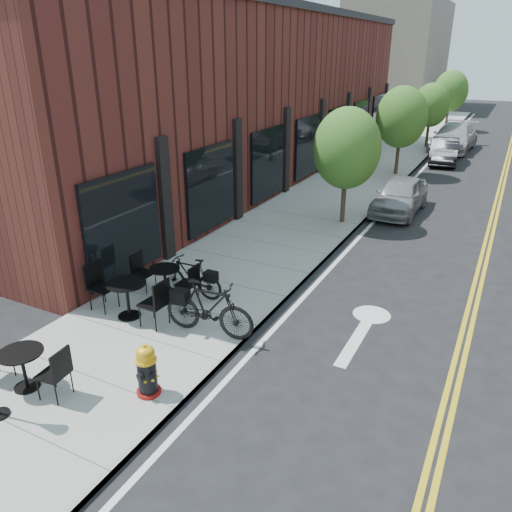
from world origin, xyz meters
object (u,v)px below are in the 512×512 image
Objects in this scene: fire_hydrant at (147,371)px; parked_car_b at (444,151)px; parked_car_a at (400,195)px; bistro_set_c at (127,294)px; bicycle_right at (209,308)px; bistro_set_a at (23,364)px; bicycle_left at (191,277)px; bistro_set_b at (165,277)px; parked_car_c at (454,137)px.

fire_hydrant is 22.54m from parked_car_b.
parked_car_b is (0.16, 9.77, -0.01)m from parked_car_a.
parked_car_b reaches higher than bistro_set_c.
bicycle_right reaches higher than bistro_set_a.
bicycle_right is 1.11× the size of bistro_set_a.
bicycle_left reaches higher than bistro_set_a.
bistro_set_b is at bearing 88.82° from bistro_set_c.
parked_car_c is (0.11, 13.73, 0.12)m from parked_car_a.
parked_car_a is at bearing 102.27° from fire_hydrant.
fire_hydrant is at bearing -57.59° from bistro_set_b.
bistro_set_a is 2.78m from bistro_set_c.
parked_car_a reaches higher than bistro_set_a.
bicycle_right reaches higher than bistro_set_c.
bistro_set_b is at bearing 140.90° from fire_hydrant.
fire_hydrant is 2.16m from bistro_set_a.
parked_car_c is at bearing 90.90° from parked_car_a.
fire_hydrant is 0.57× the size of bistro_set_b.
bistro_set_b is 1.23m from bistro_set_c.
parked_car_b is 0.73× the size of parked_car_c.
bistro_set_c is at bearing 85.68° from bistro_set_a.
fire_hydrant is 3.67m from bicycle_left.
bistro_set_a is 0.34× the size of parked_car_c.
parked_car_c reaches higher than bistro_set_c.
parked_car_a is at bearing -13.53° from bicycle_right.
parked_car_b is (2.98, 19.09, 0.02)m from bicycle_left.
parked_car_c is (3.59, 24.52, 0.10)m from bistro_set_c.
bistro_set_c is (-1.96, -0.20, -0.05)m from bicycle_right.
bistro_set_b is 0.45× the size of parked_car_a.
bistro_set_c is (-2.07, 1.92, 0.09)m from fire_hydrant.
bistro_set_a is 1.06× the size of bistro_set_b.
fire_hydrant is 2.12m from bicycle_right.
parked_car_c reaches higher than parked_car_a.
bicycle_right reaches higher than parked_car_b.
parked_car_b is at bearing 169.92° from bicycle_left.
parked_car_b is at bearing 82.78° from bistro_set_c.
bistro_set_b is at bearing 56.09° from bicycle_right.
bistro_set_c is 0.52× the size of parked_car_b.
bistro_set_a reaches higher than bistro_set_b.
bistro_set_c reaches higher than fire_hydrant.
bicycle_left reaches higher than bistro_set_b.
parked_car_a is (1.42, 12.71, 0.07)m from fire_hydrant.
bistro_set_c is (-0.09, 2.78, 0.07)m from bistro_set_a.
bistro_set_c is at bearing -25.38° from bicycle_left.
parked_car_a is (2.82, 9.32, 0.03)m from bicycle_left.
bistro_set_a is 27.52m from parked_car_c.
parked_car_c is (-0.05, 3.96, 0.13)m from parked_car_b.
fire_hydrant is 0.58× the size of bicycle_left.
fire_hydrant is 0.54× the size of bistro_set_a.
parked_car_a is (3.49, 10.79, -0.02)m from bistro_set_c.
parked_car_b is at bearing 90.40° from parked_car_a.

